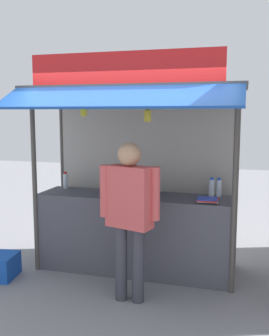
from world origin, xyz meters
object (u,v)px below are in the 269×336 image
at_px(water_bottle_back_right, 219,188).
at_px(water_bottle_back_left, 212,188).
at_px(magazine_stack_far_right, 120,193).
at_px(water_bottle_mid_right, 140,184).
at_px(banana_bunch_rightmost, 84,111).
at_px(water_bottle_mid_left, 66,181).
at_px(magazine_stack_rear_center, 149,196).
at_px(banana_bunch_inner_right, 147,116).
at_px(vendor_person, 129,207).
at_px(magazine_stack_far_left, 208,200).

bearing_deg(water_bottle_back_right, water_bottle_back_left, -154.32).
distance_m(water_bottle_back_right, magazine_stack_far_right, 1.24).
height_order(water_bottle_mid_right, banana_bunch_rightmost, banana_bunch_rightmost).
height_order(water_bottle_mid_left, magazine_stack_rear_center, water_bottle_mid_left).
distance_m(water_bottle_mid_left, banana_bunch_inner_right, 1.70).
bearing_deg(water_bottle_back_left, vendor_person, -128.22).
distance_m(water_bottle_back_right, banana_bunch_rightmost, 1.91).
xyz_separation_m(magazine_stack_far_right, banana_bunch_inner_right, (0.44, -0.38, 0.98)).
xyz_separation_m(magazine_stack_far_left, banana_bunch_rightmost, (-1.44, -0.27, 1.04)).
bearing_deg(banana_bunch_inner_right, water_bottle_back_left, 40.67).
distance_m(water_bottle_mid_left, water_bottle_back_right, 2.08).
height_order(water_bottle_mid_left, water_bottle_back_left, water_bottle_back_left).
distance_m(water_bottle_back_right, banana_bunch_inner_right, 1.34).
xyz_separation_m(water_bottle_back_left, vendor_person, (-0.78, -0.99, -0.07)).
xyz_separation_m(water_bottle_mid_right, magazine_stack_far_right, (-0.19, -0.23, -0.08)).
bearing_deg(magazine_stack_far_right, water_bottle_back_left, 10.43).
relative_size(water_bottle_mid_right, magazine_stack_rear_center, 0.83).
relative_size(magazine_stack_far_left, vendor_person, 0.15).
bearing_deg(magazine_stack_far_right, banana_bunch_inner_right, -40.53).
bearing_deg(water_bottle_back_left, banana_bunch_rightmost, -157.99).
distance_m(magazine_stack_far_right, banana_bunch_rightmost, 1.14).
bearing_deg(vendor_person, banana_bunch_inner_right, -86.36).
distance_m(water_bottle_mid_right, magazine_stack_far_left, 0.99).
height_order(water_bottle_back_left, vendor_person, vendor_person).
xyz_separation_m(magazine_stack_rear_center, banana_bunch_rightmost, (-0.71, -0.35, 1.04)).
distance_m(water_bottle_back_right, magazine_stack_rear_center, 0.88).
xyz_separation_m(water_bottle_back_left, banana_bunch_inner_right, (-0.68, -0.59, 0.89)).
xyz_separation_m(water_bottle_back_left, water_bottle_mid_right, (-0.93, 0.02, -0.00)).
relative_size(water_bottle_back_right, vendor_person, 0.14).
relative_size(magazine_stack_rear_center, banana_bunch_rightmost, 1.20).
height_order(magazine_stack_far_left, banana_bunch_rightmost, banana_bunch_rightmost).
relative_size(magazine_stack_rear_center, magazine_stack_far_right, 0.94).
height_order(water_bottle_back_right, banana_bunch_rightmost, banana_bunch_rightmost).
xyz_separation_m(water_bottle_mid_left, water_bottle_mid_right, (1.06, 0.01, 0.00)).
bearing_deg(magazine_stack_far_left, water_bottle_back_left, 87.33).
relative_size(magazine_stack_far_left, banana_bunch_rightmost, 1.13).
xyz_separation_m(magazine_stack_far_right, vendor_person, (0.35, -0.78, 0.02)).
distance_m(water_bottle_back_left, banana_bunch_rightmost, 1.83).
distance_m(water_bottle_mid_left, magazine_stack_far_right, 0.90).
xyz_separation_m(water_bottle_mid_right, banana_bunch_inner_right, (0.25, -0.61, 0.90)).
relative_size(water_bottle_mid_right, magazine_stack_far_left, 0.89).
bearing_deg(vendor_person, magazine_stack_far_right, -48.95).
relative_size(magazine_stack_far_left, banana_bunch_inner_right, 0.89).
relative_size(magazine_stack_far_right, vendor_person, 0.17).
relative_size(water_bottle_mid_left, magazine_stack_far_right, 0.77).
bearing_deg(water_bottle_mid_left, banana_bunch_rightmost, -47.75).
height_order(banana_bunch_rightmost, vendor_person, banana_bunch_rightmost).
height_order(magazine_stack_far_right, magazine_stack_far_left, magazine_stack_far_right).
distance_m(water_bottle_back_right, magazine_stack_far_left, 0.38).
bearing_deg(water_bottle_back_left, magazine_stack_far_left, -92.67).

